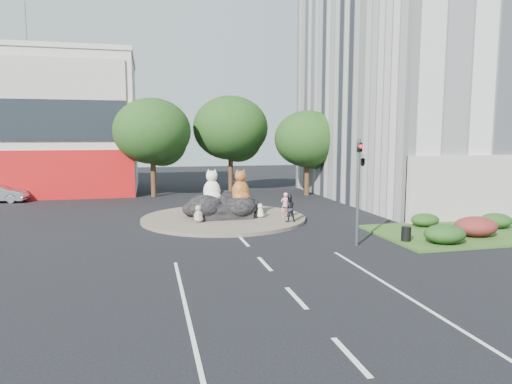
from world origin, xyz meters
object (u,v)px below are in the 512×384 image
(kitten_calico, at_px, (198,213))
(litter_bin, at_px, (406,234))
(pedestrian_dark, at_px, (289,208))
(cat_tabby, at_px, (240,186))
(pedestrian_pink, at_px, (285,205))
(cat_white, at_px, (212,186))
(kitten_white, at_px, (260,210))

(kitten_calico, bearing_deg, litter_bin, -32.58)
(pedestrian_dark, bearing_deg, cat_tabby, -41.95)
(pedestrian_pink, height_order, pedestrian_dark, pedestrian_dark)
(cat_white, distance_m, cat_tabby, 1.76)
(pedestrian_pink, relative_size, litter_bin, 2.21)
(cat_tabby, xyz_separation_m, litter_bin, (6.51, -7.81, -1.66))
(pedestrian_pink, distance_m, litter_bin, 7.98)
(cat_white, relative_size, pedestrian_dark, 1.31)
(kitten_white, distance_m, pedestrian_dark, 2.18)
(cat_tabby, xyz_separation_m, pedestrian_pink, (2.58, -0.88, -1.15))
(cat_tabby, bearing_deg, cat_white, 156.49)
(cat_white, bearing_deg, litter_bin, -26.34)
(kitten_white, height_order, pedestrian_dark, pedestrian_dark)
(cat_tabby, height_order, litter_bin, cat_tabby)
(cat_white, height_order, kitten_calico, cat_white)
(cat_tabby, xyz_separation_m, kitten_calico, (-2.69, -1.05, -1.41))
(kitten_calico, bearing_deg, pedestrian_pink, 5.56)
(cat_tabby, relative_size, kitten_calico, 2.01)
(pedestrian_dark, bearing_deg, pedestrian_pink, -97.62)
(kitten_calico, distance_m, kitten_white, 3.86)
(cat_white, xyz_separation_m, pedestrian_dark, (4.08, -2.70, -1.14))
(pedestrian_dark, bearing_deg, litter_bin, 125.85)
(cat_tabby, relative_size, pedestrian_pink, 1.33)
(cat_tabby, bearing_deg, kitten_white, -26.78)
(cat_tabby, bearing_deg, kitten_calico, -164.17)
(cat_white, height_order, pedestrian_pink, cat_white)
(kitten_calico, height_order, pedestrian_pink, pedestrian_pink)
(cat_white, bearing_deg, cat_tabby, 1.14)
(cat_tabby, height_order, kitten_calico, cat_tabby)
(kitten_calico, height_order, pedestrian_dark, pedestrian_dark)
(cat_tabby, xyz_separation_m, pedestrian_dark, (2.41, -2.16, -1.15))
(cat_white, bearing_deg, kitten_white, -0.19)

